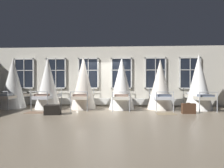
# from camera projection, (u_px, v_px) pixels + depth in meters

# --- Properties ---
(ground) EXTENTS (26.90, 26.90, 0.00)m
(ground) POSITION_uv_depth(u_px,v_px,m) (102.00, 109.00, 8.94)
(ground) COLOR gray
(back_wall_with_windows) EXTENTS (14.45, 0.10, 3.37)m
(back_wall_with_windows) POSITION_uv_depth(u_px,v_px,m) (105.00, 76.00, 10.30)
(back_wall_with_windows) COLOR beige
(back_wall_with_windows) RESTS_ON ground
(window_bank) EXTENTS (10.66, 0.10, 2.66)m
(window_bank) POSITION_uv_depth(u_px,v_px,m) (105.00, 87.00, 10.19)
(window_bank) COLOR black
(window_bank) RESTS_ON ground
(cot_first) EXTENTS (1.29, 1.99, 2.64)m
(cot_first) POSITION_uv_depth(u_px,v_px,m) (13.00, 83.00, 9.38)
(cot_first) COLOR #9EA3A8
(cot_first) RESTS_ON ground
(cot_second) EXTENTS (1.29, 1.98, 2.64)m
(cot_second) POSITION_uv_depth(u_px,v_px,m) (48.00, 83.00, 9.22)
(cot_second) COLOR #9EA3A8
(cot_second) RESTS_ON ground
(cot_third) EXTENTS (1.29, 1.98, 2.68)m
(cot_third) POSITION_uv_depth(u_px,v_px,m) (83.00, 83.00, 9.11)
(cot_third) COLOR #9EA3A8
(cot_third) RESTS_ON ground
(cot_fourth) EXTENTS (1.29, 1.99, 2.59)m
(cot_fourth) POSITION_uv_depth(u_px,v_px,m) (122.00, 84.00, 9.00)
(cot_fourth) COLOR #9EA3A8
(cot_fourth) RESTS_ON ground
(cot_fifth) EXTENTS (1.29, 1.98, 2.50)m
(cot_fifth) POSITION_uv_depth(u_px,v_px,m) (160.00, 85.00, 8.98)
(cot_fifth) COLOR #9EA3A8
(cot_fifth) RESTS_ON ground
(cot_sixth) EXTENTS (1.29, 1.99, 2.71)m
(cot_sixth) POSITION_uv_depth(u_px,v_px,m) (199.00, 83.00, 8.83)
(cot_sixth) COLOR #9EA3A8
(cot_sixth) RESTS_ON ground
(rug_second) EXTENTS (0.80, 0.56, 0.01)m
(rug_second) POSITION_uv_depth(u_px,v_px,m) (35.00, 112.00, 7.92)
(rug_second) COLOR brown
(rug_second) RESTS_ON ground
(rug_fifth) EXTENTS (0.81, 0.58, 0.01)m
(rug_fifth) POSITION_uv_depth(u_px,v_px,m) (166.00, 114.00, 7.59)
(rug_fifth) COLOR #8E7A5B
(rug_fifth) RESTS_ON ground
(suitcase_dark) EXTENTS (0.57, 0.23, 0.47)m
(suitcase_dark) POSITION_uv_depth(u_px,v_px,m) (189.00, 108.00, 7.65)
(suitcase_dark) COLOR #472D1E
(suitcase_dark) RESTS_ON ground
(travel_trunk) EXTENTS (0.70, 0.50, 0.40)m
(travel_trunk) POSITION_uv_depth(u_px,v_px,m) (53.00, 110.00, 7.45)
(travel_trunk) COLOR black
(travel_trunk) RESTS_ON ground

